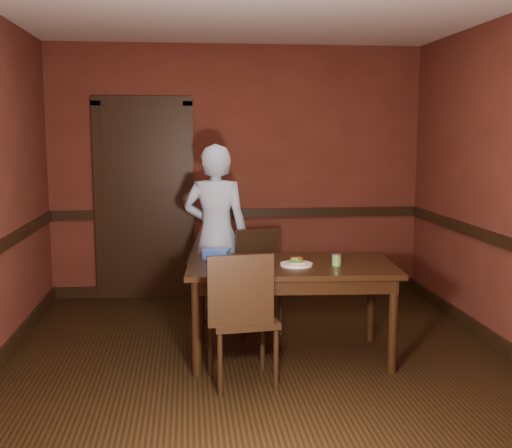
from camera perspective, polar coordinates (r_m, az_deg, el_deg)
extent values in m
cube|color=black|center=(5.03, 0.43, -12.50)|extent=(4.00, 4.50, 0.01)
cube|color=silver|center=(4.80, 0.47, 19.28)|extent=(4.00, 4.50, 0.01)
cube|color=#552419|center=(6.96, -1.67, 4.65)|extent=(4.00, 0.02, 2.70)
cube|color=#552419|center=(2.52, 6.30, -1.58)|extent=(4.00, 0.02, 2.70)
cube|color=black|center=(6.99, -1.64, 0.96)|extent=(4.00, 0.03, 0.10)
cube|color=black|center=(7.14, -1.62, -5.74)|extent=(4.00, 0.03, 0.12)
cube|color=black|center=(5.58, 21.48, -10.31)|extent=(0.03, 4.50, 0.12)
cube|color=black|center=(6.94, -9.89, 1.84)|extent=(0.85, 0.04, 2.05)
cube|color=black|center=(7.01, -13.76, 1.78)|extent=(0.10, 0.06, 2.15)
cube|color=black|center=(6.95, -5.97, 1.92)|extent=(0.10, 0.06, 2.15)
cube|color=black|center=(6.93, -10.10, 10.72)|extent=(1.05, 0.06, 0.10)
cube|color=black|center=(5.13, 3.08, -7.67)|extent=(1.67, 1.01, 0.76)
imported|color=#ABC5E5|center=(5.99, -3.60, -0.89)|extent=(0.68, 0.53, 1.67)
cylinder|color=silver|center=(4.97, 3.61, -3.63)|extent=(0.25, 0.25, 0.01)
cube|color=tan|center=(4.96, 3.61, -3.45)|extent=(0.12, 0.11, 0.02)
ellipsoid|color=green|center=(4.96, 3.61, -3.21)|extent=(0.11, 0.10, 0.02)
cylinder|color=#B71C04|center=(4.97, 3.31, -3.00)|extent=(0.04, 0.04, 0.01)
cylinder|color=#B71C04|center=(4.95, 3.96, -3.04)|extent=(0.04, 0.04, 0.01)
cylinder|color=#7AB25D|center=(4.93, 3.33, -3.10)|extent=(0.03, 0.03, 0.01)
cylinder|color=#7AB25D|center=(4.98, 3.84, -2.98)|extent=(0.03, 0.03, 0.01)
cylinder|color=#7AB25D|center=(4.96, 3.61, -3.04)|extent=(0.03, 0.03, 0.01)
cylinder|color=#588A43|center=(4.99, 7.17, -3.25)|extent=(0.07, 0.07, 0.08)
cylinder|color=beige|center=(4.98, 7.18, -2.75)|extent=(0.08, 0.08, 0.01)
cylinder|color=silver|center=(5.04, -1.84, -3.45)|extent=(0.17, 0.17, 0.01)
cube|color=#EEE875|center=(5.04, -1.84, -3.15)|extent=(0.13, 0.08, 0.04)
cube|color=blue|center=(5.19, -3.51, -2.75)|extent=(0.23, 0.19, 0.08)
cube|color=blue|center=(5.18, -3.51, -2.28)|extent=(0.25, 0.21, 0.01)
cylinder|color=#124114|center=(4.68, -2.54, -4.00)|extent=(0.25, 0.10, 0.07)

